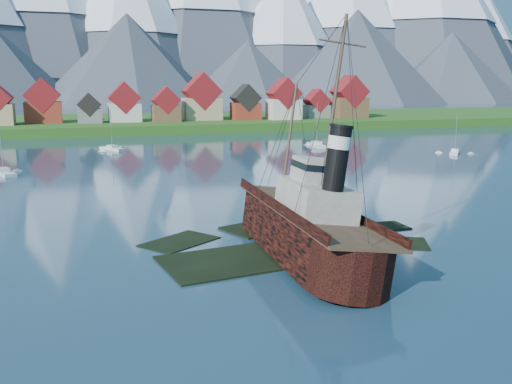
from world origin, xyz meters
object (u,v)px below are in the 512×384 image
object	(u,v)px
sailboat_a	(3,173)
sailboat_e	(316,146)
sailboat_d	(455,153)
sailboat_c	(112,149)
tugboat_wreck	(297,223)

from	to	relation	value
sailboat_a	sailboat_e	bearing A→B (deg)	-4.93
sailboat_d	sailboat_e	world-z (taller)	sailboat_e
sailboat_a	sailboat_e	xyz separation A→B (m)	(74.04, 24.79, 0.03)
sailboat_c	tugboat_wreck	bearing A→B (deg)	-114.24
tugboat_wreck	sailboat_a	size ratio (longest dim) A/B	2.92
sailboat_a	sailboat_c	xyz separation A→B (m)	(21.86, 33.49, 0.00)
sailboat_c	sailboat_a	bearing A→B (deg)	-154.58
tugboat_wreck	sailboat_c	world-z (taller)	tugboat_wreck
sailboat_c	sailboat_d	size ratio (longest dim) A/B	1.06
sailboat_e	tugboat_wreck	bearing A→B (deg)	-108.29
tugboat_wreck	sailboat_c	distance (m)	96.35
sailboat_a	sailboat_c	size ratio (longest dim) A/B	1.00
sailboat_a	sailboat_d	world-z (taller)	sailboat_a
tugboat_wreck	sailboat_d	bearing A→B (deg)	45.74
tugboat_wreck	sailboat_d	size ratio (longest dim) A/B	3.07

